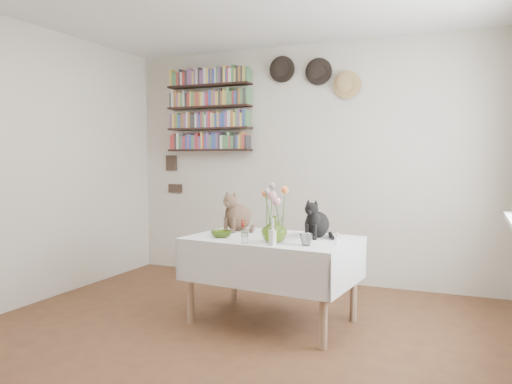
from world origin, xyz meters
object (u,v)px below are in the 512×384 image
at_px(black_cat, 317,217).
at_px(bookshelf_unit, 209,111).
at_px(flower_vase, 274,229).
at_px(tabby_cat, 238,210).
at_px(dining_table, 272,258).

bearing_deg(black_cat, bookshelf_unit, 149.06).
xyz_separation_m(black_cat, flower_vase, (-0.23, -0.36, -0.06)).
bearing_deg(tabby_cat, black_cat, -1.87).
xyz_separation_m(dining_table, tabby_cat, (-0.41, 0.24, 0.35)).
xyz_separation_m(black_cat, bookshelf_unit, (-1.60, 1.20, 1.00)).
xyz_separation_m(flower_vase, bookshelf_unit, (-1.38, 1.55, 1.06)).
height_order(flower_vase, bookshelf_unit, bookshelf_unit).
relative_size(black_cat, flower_vase, 1.59).
bearing_deg(bookshelf_unit, flower_vase, -48.48).
relative_size(flower_vase, bookshelf_unit, 0.20).
relative_size(black_cat, bookshelf_unit, 0.31).
relative_size(tabby_cat, black_cat, 1.12).
distance_m(black_cat, flower_vase, 0.43).
height_order(dining_table, tabby_cat, tabby_cat).
bearing_deg(flower_vase, bookshelf_unit, 131.52).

